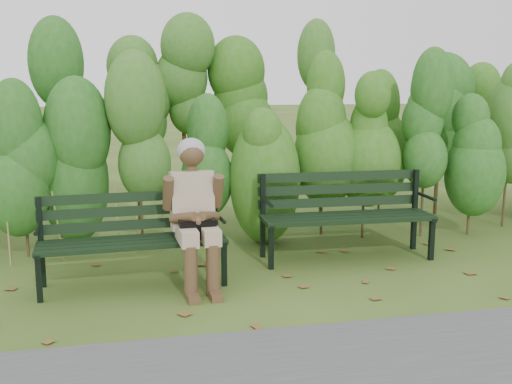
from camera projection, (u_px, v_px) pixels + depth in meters
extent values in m
plane|color=#324D17|center=(265.00, 285.00, 5.14)|extent=(80.00, 80.00, 0.00)
cylinder|color=#47381E|center=(23.00, 218.00, 5.87)|extent=(0.03, 0.03, 0.80)
ellipsoid|color=#317317|center=(18.00, 153.00, 5.75)|extent=(0.64, 0.64, 1.44)
cylinder|color=#47381E|center=(87.00, 215.00, 6.00)|extent=(0.03, 0.03, 0.80)
ellipsoid|color=#317317|center=(84.00, 152.00, 5.88)|extent=(0.64, 0.64, 1.44)
cylinder|color=#47381E|center=(149.00, 213.00, 6.12)|extent=(0.03, 0.03, 0.80)
ellipsoid|color=#317317|center=(147.00, 150.00, 6.01)|extent=(0.64, 0.64, 1.44)
cylinder|color=#47381E|center=(208.00, 210.00, 6.25)|extent=(0.03, 0.03, 0.80)
ellipsoid|color=#317317|center=(207.00, 149.00, 6.14)|extent=(0.64, 0.64, 1.44)
cylinder|color=#47381E|center=(265.00, 207.00, 6.38)|extent=(0.03, 0.03, 0.80)
ellipsoid|color=#317317|center=(265.00, 148.00, 6.26)|extent=(0.64, 0.64, 1.44)
cylinder|color=#47381E|center=(320.00, 205.00, 6.51)|extent=(0.03, 0.03, 0.80)
ellipsoid|color=#317317|center=(321.00, 146.00, 6.39)|extent=(0.64, 0.64, 1.44)
cylinder|color=#47381E|center=(372.00, 203.00, 6.63)|extent=(0.03, 0.03, 0.80)
ellipsoid|color=#317317|center=(374.00, 145.00, 6.52)|extent=(0.64, 0.64, 1.44)
cylinder|color=#47381E|center=(423.00, 200.00, 6.76)|extent=(0.03, 0.03, 0.80)
ellipsoid|color=#317317|center=(426.00, 144.00, 6.65)|extent=(0.64, 0.64, 1.44)
cylinder|color=#47381E|center=(472.00, 198.00, 6.89)|extent=(0.03, 0.03, 0.80)
ellipsoid|color=#317317|center=(475.00, 143.00, 6.77)|extent=(0.64, 0.64, 1.44)
cylinder|color=#47381E|center=(56.00, 185.00, 6.85)|extent=(0.04, 0.04, 1.10)
ellipsoid|color=#265C1D|center=(51.00, 108.00, 6.69)|extent=(0.70, 0.70, 1.98)
cylinder|color=#47381E|center=(125.00, 183.00, 7.01)|extent=(0.04, 0.04, 1.10)
ellipsoid|color=#265C1D|center=(122.00, 107.00, 6.85)|extent=(0.70, 0.70, 1.98)
cylinder|color=#47381E|center=(190.00, 181.00, 7.17)|extent=(0.04, 0.04, 1.10)
ellipsoid|color=#265C1D|center=(189.00, 107.00, 7.01)|extent=(0.70, 0.70, 1.98)
cylinder|color=#47381E|center=(253.00, 179.00, 7.33)|extent=(0.04, 0.04, 1.10)
ellipsoid|color=#265C1D|center=(253.00, 106.00, 7.17)|extent=(0.70, 0.70, 1.98)
cylinder|color=#47381E|center=(313.00, 177.00, 7.49)|extent=(0.04, 0.04, 1.10)
ellipsoid|color=#265C1D|center=(314.00, 106.00, 7.33)|extent=(0.70, 0.70, 1.98)
cylinder|color=#47381E|center=(370.00, 175.00, 7.65)|extent=(0.04, 0.04, 1.10)
ellipsoid|color=#265C1D|center=(373.00, 105.00, 7.49)|extent=(0.70, 0.70, 1.98)
cylinder|color=#47381E|center=(425.00, 173.00, 7.81)|extent=(0.04, 0.04, 1.10)
ellipsoid|color=#265C1D|center=(429.00, 105.00, 7.65)|extent=(0.70, 0.70, 1.98)
cylinder|color=#47381E|center=(478.00, 171.00, 7.97)|extent=(0.04, 0.04, 1.10)
ellipsoid|color=#265C1D|center=(483.00, 104.00, 7.81)|extent=(0.70, 0.70, 1.98)
cube|color=brown|center=(157.00, 295.00, 4.88)|extent=(0.10, 0.08, 0.01)
cube|color=brown|center=(115.00, 274.00, 5.42)|extent=(0.11, 0.11, 0.01)
cube|color=brown|center=(414.00, 260.00, 5.85)|extent=(0.11, 0.09, 0.01)
cube|color=brown|center=(488.00, 275.00, 5.41)|extent=(0.11, 0.11, 0.01)
cube|color=brown|center=(230.00, 268.00, 5.60)|extent=(0.08, 0.10, 0.01)
cube|color=brown|center=(211.00, 305.00, 4.67)|extent=(0.11, 0.11, 0.01)
cube|color=brown|center=(157.00, 323.00, 4.31)|extent=(0.10, 0.08, 0.01)
cube|color=brown|center=(400.00, 269.00, 5.56)|extent=(0.11, 0.10, 0.01)
cube|color=brown|center=(331.00, 256.00, 5.98)|extent=(0.11, 0.11, 0.01)
cube|color=brown|center=(199.00, 319.00, 4.40)|extent=(0.09, 0.10, 0.01)
cube|color=brown|center=(333.00, 267.00, 5.62)|extent=(0.10, 0.11, 0.01)
cube|color=brown|center=(61.00, 273.00, 5.46)|extent=(0.11, 0.11, 0.01)
cube|color=brown|center=(81.00, 313.00, 4.50)|extent=(0.09, 0.10, 0.01)
cube|color=brown|center=(256.00, 313.00, 4.51)|extent=(0.08, 0.10, 0.01)
cube|color=brown|center=(199.00, 261.00, 5.83)|extent=(0.11, 0.10, 0.01)
cube|color=brown|center=(474.00, 286.00, 5.09)|extent=(0.08, 0.10, 0.01)
cube|color=brown|center=(63.00, 264.00, 5.71)|extent=(0.10, 0.09, 0.01)
cube|color=brown|center=(368.00, 287.00, 5.07)|extent=(0.11, 0.11, 0.01)
cube|color=brown|center=(201.00, 272.00, 5.49)|extent=(0.09, 0.11, 0.01)
cube|color=brown|center=(250.00, 307.00, 4.62)|extent=(0.09, 0.08, 0.01)
cube|color=brown|center=(268.00, 325.00, 4.29)|extent=(0.11, 0.10, 0.01)
cube|color=brown|center=(147.00, 280.00, 5.26)|extent=(0.11, 0.10, 0.01)
cube|color=brown|center=(315.00, 318.00, 4.41)|extent=(0.11, 0.10, 0.01)
cube|color=brown|center=(109.00, 324.00, 4.30)|extent=(0.11, 0.11, 0.01)
cube|color=black|center=(134.00, 247.00, 4.87)|extent=(1.56, 0.17, 0.03)
cube|color=black|center=(133.00, 244.00, 4.97)|extent=(1.56, 0.17, 0.03)
cube|color=black|center=(132.00, 241.00, 5.08)|extent=(1.56, 0.17, 0.03)
cube|color=black|center=(132.00, 238.00, 5.18)|extent=(1.56, 0.17, 0.03)
cube|color=black|center=(131.00, 225.00, 5.24)|extent=(1.56, 0.13, 0.09)
cube|color=black|center=(130.00, 211.00, 5.23)|extent=(1.56, 0.13, 0.09)
cube|color=black|center=(129.00, 197.00, 5.22)|extent=(1.56, 0.13, 0.09)
cube|color=black|center=(39.00, 279.00, 4.70)|extent=(0.05, 0.05, 0.39)
cube|color=black|center=(41.00, 242.00, 5.02)|extent=(0.05, 0.05, 0.78)
cube|color=black|center=(39.00, 251.00, 4.84)|extent=(0.07, 0.43, 0.03)
cylinder|color=black|center=(37.00, 229.00, 4.76)|extent=(0.05, 0.33, 0.03)
cube|color=black|center=(224.00, 264.00, 5.09)|extent=(0.05, 0.05, 0.39)
cube|color=black|center=(215.00, 231.00, 5.41)|extent=(0.05, 0.05, 0.78)
cube|color=black|center=(220.00, 238.00, 5.22)|extent=(0.07, 0.43, 0.03)
cylinder|color=black|center=(221.00, 218.00, 5.14)|extent=(0.05, 0.33, 0.03)
cube|color=black|center=(354.00, 221.00, 5.66)|extent=(1.68, 0.15, 0.04)
cube|color=black|center=(349.00, 219.00, 5.77)|extent=(1.68, 0.15, 0.04)
cube|color=black|center=(346.00, 216.00, 5.88)|extent=(1.68, 0.15, 0.04)
cube|color=black|center=(342.00, 214.00, 5.99)|extent=(1.68, 0.15, 0.04)
cube|color=black|center=(339.00, 202.00, 6.06)|extent=(1.68, 0.10, 0.10)
cube|color=black|center=(339.00, 189.00, 6.05)|extent=(1.68, 0.10, 0.10)
cube|color=black|center=(339.00, 176.00, 6.04)|extent=(1.68, 0.10, 0.10)
cube|color=black|center=(271.00, 247.00, 5.54)|extent=(0.05, 0.05, 0.42)
cube|color=black|center=(263.00, 216.00, 5.89)|extent=(0.05, 0.05, 0.84)
cube|color=black|center=(267.00, 223.00, 5.68)|extent=(0.06, 0.47, 0.04)
cylinder|color=black|center=(268.00, 203.00, 5.60)|extent=(0.04, 0.35, 0.03)
cube|color=black|center=(432.00, 239.00, 5.83)|extent=(0.05, 0.05, 0.42)
cube|color=black|center=(415.00, 210.00, 6.18)|extent=(0.05, 0.05, 0.84)
cube|color=black|center=(424.00, 216.00, 5.97)|extent=(0.06, 0.47, 0.04)
cylinder|color=black|center=(427.00, 197.00, 5.89)|extent=(0.04, 0.35, 0.03)
cube|color=tan|center=(187.00, 235.00, 4.92)|extent=(0.16, 0.43, 0.13)
cube|color=tan|center=(209.00, 233.00, 4.96)|extent=(0.16, 0.43, 0.13)
cylinder|color=brown|center=(191.00, 272.00, 4.80)|extent=(0.12, 0.12, 0.43)
cylinder|color=brown|center=(213.00, 270.00, 4.85)|extent=(0.12, 0.12, 0.43)
cube|color=brown|center=(193.00, 297.00, 4.76)|extent=(0.10, 0.21, 0.06)
cube|color=brown|center=(215.00, 295.00, 4.80)|extent=(0.10, 0.21, 0.06)
cube|color=tan|center=(192.00, 200.00, 5.16)|extent=(0.38, 0.27, 0.52)
cylinder|color=brown|center=(192.00, 169.00, 5.09)|extent=(0.09, 0.09, 0.10)
sphere|color=brown|center=(192.00, 154.00, 5.05)|extent=(0.21, 0.21, 0.21)
ellipsoid|color=gray|center=(191.00, 151.00, 5.07)|extent=(0.24, 0.23, 0.22)
cylinder|color=brown|center=(168.00, 193.00, 5.01)|extent=(0.10, 0.21, 0.31)
cylinder|color=brown|center=(218.00, 191.00, 5.12)|extent=(0.10, 0.21, 0.31)
cylinder|color=brown|center=(184.00, 218.00, 4.94)|extent=(0.24, 0.26, 0.13)
cylinder|color=brown|center=(209.00, 216.00, 5.00)|extent=(0.22, 0.27, 0.13)
sphere|color=brown|center=(198.00, 221.00, 4.92)|extent=(0.11, 0.11, 0.11)
cube|color=black|center=(198.00, 229.00, 4.94)|extent=(0.31, 0.14, 0.16)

